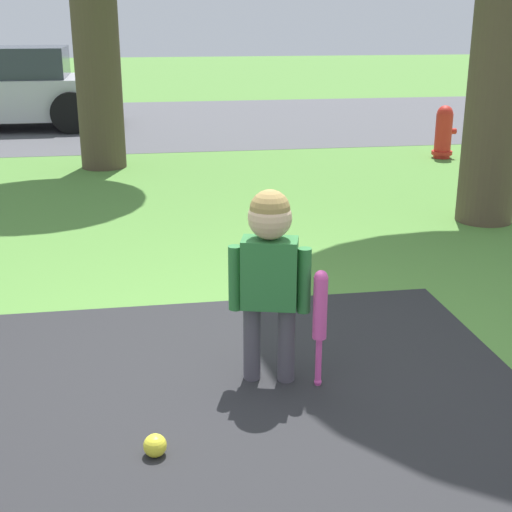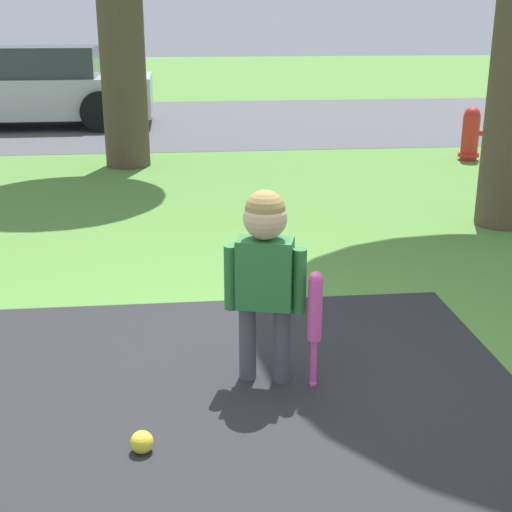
{
  "view_description": "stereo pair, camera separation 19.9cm",
  "coord_description": "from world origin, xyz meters",
  "px_view_note": "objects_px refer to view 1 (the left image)",
  "views": [
    {
      "loc": [
        -0.56,
        -3.19,
        1.73
      ],
      "look_at": [
        0.02,
        0.34,
        0.52
      ],
      "focal_mm": 50.0,
      "sensor_mm": 36.0,
      "label": 1
    },
    {
      "loc": [
        -0.36,
        -3.22,
        1.73
      ],
      "look_at": [
        0.02,
        0.34,
        0.52
      ],
      "focal_mm": 50.0,
      "sensor_mm": 36.0,
      "label": 2
    }
  ],
  "objects_px": {
    "child": "(270,260)",
    "fire_hydrant": "(444,132)",
    "baseball_bat": "(320,312)",
    "sports_ball": "(155,445)"
  },
  "relations": [
    {
      "from": "child",
      "to": "fire_hydrant",
      "type": "xyz_separation_m",
      "value": [
        3.24,
        5.44,
        -0.3
      ]
    },
    {
      "from": "fire_hydrant",
      "to": "child",
      "type": "bearing_deg",
      "value": -120.8
    },
    {
      "from": "baseball_bat",
      "to": "sports_ball",
      "type": "height_order",
      "value": "baseball_bat"
    },
    {
      "from": "child",
      "to": "sports_ball",
      "type": "bearing_deg",
      "value": -120.32
    },
    {
      "from": "child",
      "to": "sports_ball",
      "type": "xyz_separation_m",
      "value": [
        -0.58,
        -0.57,
        -0.58
      ]
    },
    {
      "from": "child",
      "to": "fire_hydrant",
      "type": "relative_size",
      "value": 1.46
    },
    {
      "from": "child",
      "to": "baseball_bat",
      "type": "distance_m",
      "value": 0.35
    },
    {
      "from": "child",
      "to": "baseball_bat",
      "type": "height_order",
      "value": "child"
    },
    {
      "from": "sports_ball",
      "to": "fire_hydrant",
      "type": "relative_size",
      "value": 0.15
    },
    {
      "from": "sports_ball",
      "to": "child",
      "type": "bearing_deg",
      "value": 44.47
    }
  ]
}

